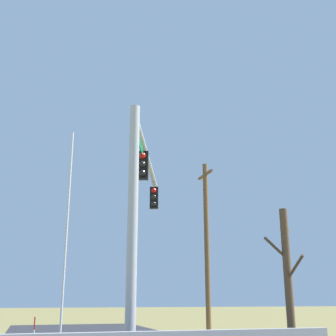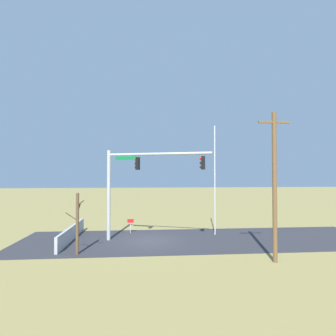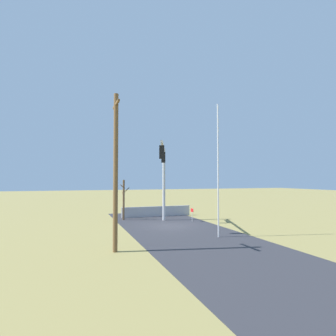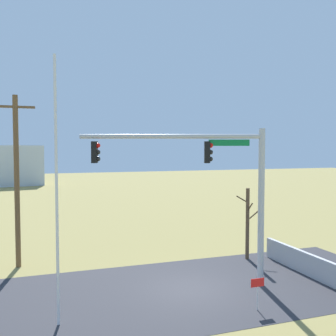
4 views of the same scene
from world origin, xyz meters
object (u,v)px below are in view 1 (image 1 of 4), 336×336
flagpole (67,230)px  bare_tree (288,284)px  signal_mast (142,193)px  open_sign (34,329)px  utility_pole (207,242)px

flagpole → bare_tree: size_ratio=2.36×
signal_mast → open_sign: bearing=-81.0°
signal_mast → bare_tree: size_ratio=1.98×
bare_tree → open_sign: bare_tree is taller
signal_mast → utility_pole: utility_pole is taller
utility_pole → open_sign: 12.81m
flagpole → utility_pole: flagpole is taller
flagpole → utility_pole: bearing=102.7°
bare_tree → open_sign: size_ratio=3.22×
signal_mast → flagpole: size_ratio=0.84×
signal_mast → flagpole: 6.96m
signal_mast → open_sign: size_ratio=6.36×
utility_pole → bare_tree: (11.92, -2.56, -2.55)m
bare_tree → open_sign: bearing=-117.4°
signal_mast → utility_pole: 10.02m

